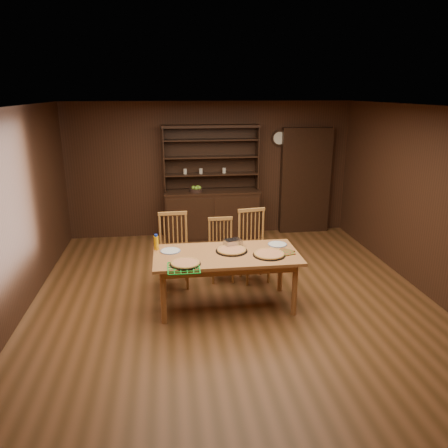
{
  "coord_description": "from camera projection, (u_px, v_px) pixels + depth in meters",
  "views": [
    {
      "loc": [
        -0.84,
        -5.43,
        2.79
      ],
      "look_at": [
        -0.07,
        0.4,
        0.98
      ],
      "focal_mm": 35.0,
      "sensor_mm": 36.0,
      "label": 1
    }
  ],
  "objects": [
    {
      "name": "chair_left",
      "position": [
        174.0,
        247.0,
        6.42
      ],
      "size": [
        0.46,
        0.44,
        1.09
      ],
      "rotation": [
        0.0,
        0.0,
        0.03
      ],
      "color": "#9F6836",
      "rests_on": "floor"
    },
    {
      "name": "pizza_center",
      "position": [
        232.0,
        250.0,
        5.77
      ],
      "size": [
        0.42,
        0.42,
        0.04
      ],
      "color": "black",
      "rests_on": "dining_table"
    },
    {
      "name": "pot_holder_b",
      "position": [
        285.0,
        252.0,
        5.73
      ],
      "size": [
        0.29,
        0.29,
        0.02
      ],
      "primitive_type": "cube",
      "rotation": [
        0.0,
        0.0,
        -0.76
      ],
      "color": "#AE1318",
      "rests_on": "dining_table"
    },
    {
      "name": "doorway",
      "position": [
        305.0,
        181.0,
        8.74
      ],
      "size": [
        1.0,
        0.18,
        2.1
      ],
      "primitive_type": "cube",
      "color": "black",
      "rests_on": "floor"
    },
    {
      "name": "china_hutch",
      "position": [
        212.0,
        208.0,
        8.5
      ],
      "size": [
        1.84,
        0.52,
        2.17
      ],
      "color": "black",
      "rests_on": "floor"
    },
    {
      "name": "pot_holder_a",
      "position": [
        286.0,
        253.0,
        5.7
      ],
      "size": [
        0.22,
        0.22,
        0.01
      ],
      "primitive_type": "cube",
      "rotation": [
        0.0,
        0.0,
        0.29
      ],
      "color": "#AE1318",
      "rests_on": "dining_table"
    },
    {
      "name": "plate_right",
      "position": [
        277.0,
        244.0,
        6.01
      ],
      "size": [
        0.26,
        0.26,
        0.02
      ],
      "color": "silver",
      "rests_on": "dining_table"
    },
    {
      "name": "foil_dish",
      "position": [
        233.0,
        243.0,
        5.96
      ],
      "size": [
        0.26,
        0.22,
        0.09
      ],
      "primitive_type": "cube",
      "rotation": [
        0.0,
        0.0,
        0.28
      ],
      "color": "silver",
      "rests_on": "dining_table"
    },
    {
      "name": "room_shell",
      "position": [
        234.0,
        189.0,
        5.6
      ],
      "size": [
        6.0,
        6.0,
        6.0
      ],
      "color": "silver",
      "rests_on": "floor"
    },
    {
      "name": "pizza_right",
      "position": [
        269.0,
        254.0,
        5.62
      ],
      "size": [
        0.42,
        0.42,
        0.04
      ],
      "color": "black",
      "rests_on": "dining_table"
    },
    {
      "name": "chair_center",
      "position": [
        221.0,
        247.0,
        6.63
      ],
      "size": [
        0.39,
        0.37,
        0.96
      ],
      "rotation": [
        0.0,
        0.0,
        0.0
      ],
      "color": "#9F6836",
      "rests_on": "floor"
    },
    {
      "name": "floor",
      "position": [
        233.0,
        300.0,
        6.07
      ],
      "size": [
        6.0,
        6.0,
        0.0
      ],
      "primitive_type": "plane",
      "color": "brown",
      "rests_on": "ground"
    },
    {
      "name": "dining_table",
      "position": [
        226.0,
        259.0,
        5.71
      ],
      "size": [
        1.89,
        0.95,
        0.75
      ],
      "color": "#AC6E3B",
      "rests_on": "floor"
    },
    {
      "name": "juice_bottle",
      "position": [
        156.0,
        242.0,
        5.81
      ],
      "size": [
        0.06,
        0.06,
        0.21
      ],
      "color": "#FFAD0D",
      "rests_on": "dining_table"
    },
    {
      "name": "plate_left",
      "position": [
        170.0,
        251.0,
        5.76
      ],
      "size": [
        0.27,
        0.27,
        0.02
      ],
      "color": "silver",
      "rests_on": "dining_table"
    },
    {
      "name": "wall_clock",
      "position": [
        279.0,
        138.0,
        8.48
      ],
      "size": [
        0.3,
        0.05,
        0.3
      ],
      "color": "black",
      "rests_on": "room_shell"
    },
    {
      "name": "cooling_rack",
      "position": [
        184.0,
        268.0,
        5.22
      ],
      "size": [
        0.47,
        0.47,
        0.02
      ],
      "primitive_type": null,
      "rotation": [
        0.0,
        0.0,
        -0.3
      ],
      "color": "green",
      "rests_on": "dining_table"
    },
    {
      "name": "pizza_left",
      "position": [
        185.0,
        263.0,
        5.33
      ],
      "size": [
        0.38,
        0.38,
        0.04
      ],
      "color": "black",
      "rests_on": "dining_table"
    },
    {
      "name": "fruit_bowl",
      "position": [
        196.0,
        189.0,
        8.29
      ],
      "size": [
        0.26,
        0.26,
        0.12
      ],
      "color": "black",
      "rests_on": "china_hutch"
    },
    {
      "name": "chair_right",
      "position": [
        253.0,
        243.0,
        6.62
      ],
      "size": [
        0.51,
        0.49,
        1.09
      ],
      "rotation": [
        0.0,
        0.0,
        0.15
      ],
      "color": "#9F6836",
      "rests_on": "floor"
    }
  ]
}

